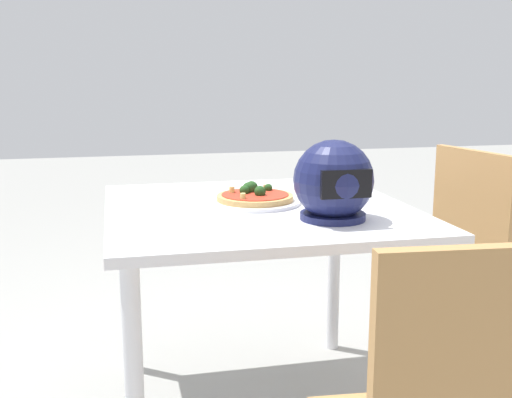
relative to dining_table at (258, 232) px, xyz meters
name	(u,v)px	position (x,y,z in m)	size (l,w,h in m)	color
dining_table	(258,232)	(0.00, 0.00, 0.00)	(0.97, 0.98, 0.73)	white
pizza_plate	(254,202)	(0.00, -0.04, 0.09)	(0.30, 0.30, 0.01)	white
pizza	(254,196)	(0.00, -0.05, 0.11)	(0.25, 0.25, 0.06)	tan
motorcycle_helmet	(334,182)	(-0.18, 0.23, 0.20)	(0.24, 0.24, 0.24)	#191E4C
drinking_glass	(337,185)	(-0.29, -0.04, 0.14)	(0.07, 0.07, 0.10)	silver
chair_side	(489,258)	(-0.85, 0.03, -0.14)	(0.46, 0.46, 0.90)	#B7844C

